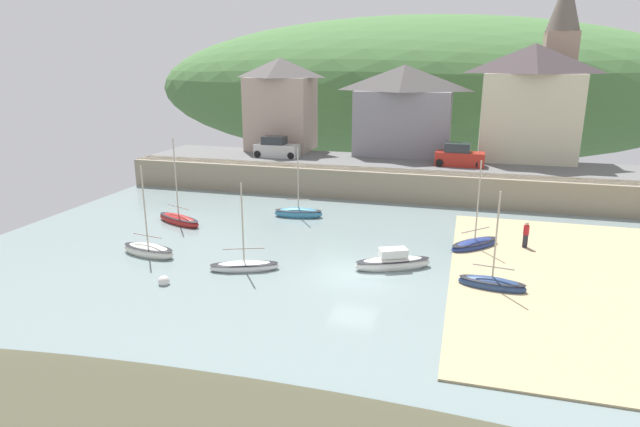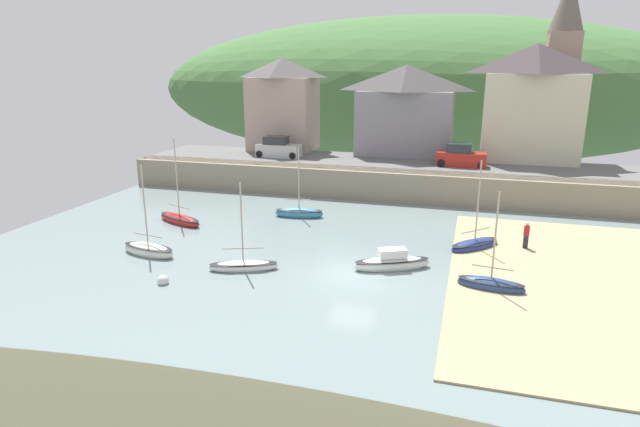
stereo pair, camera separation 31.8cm
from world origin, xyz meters
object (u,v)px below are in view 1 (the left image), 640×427
object	(u,v)px
sailboat_white_hull	(492,284)
mooring_buoy	(164,281)
rowboat_small_beached	(474,244)
person_on_slipway	(526,233)
sailboat_blue_trim	(298,213)
waterfront_building_centre	(403,110)
waterfront_building_left	(281,104)
church_with_spire	(559,64)
sailboat_nearest_shore	(149,250)
motorboat_with_cabin	(244,266)
parked_car_near_slipway	(276,148)
sailboat_tall_mast	(179,219)
parked_car_by_wall	(459,157)
dinghy_open_wooden	(393,263)
waterfront_building_right	(530,102)

from	to	relation	value
sailboat_white_hull	mooring_buoy	world-z (taller)	sailboat_white_hull
rowboat_small_beached	person_on_slipway	xyz separation A→B (m)	(2.96, 0.76, 0.71)
sailboat_blue_trim	person_on_slipway	xyz separation A→B (m)	(15.50, -2.96, 0.68)
waterfront_building_centre	waterfront_building_left	bearing A→B (deg)	-180.00
church_with_spire	mooring_buoy	bearing A→B (deg)	-123.72
sailboat_nearest_shore	motorboat_with_cabin	distance (m)	6.44
waterfront_building_left	rowboat_small_beached	size ratio (longest dim) A/B	1.60
parked_car_near_slipway	person_on_slipway	xyz separation A→B (m)	(21.13, -13.85, -2.22)
mooring_buoy	church_with_spire	bearing A→B (deg)	56.28
sailboat_blue_trim	waterfront_building_centre	bearing A→B (deg)	61.45
rowboat_small_beached	sailboat_tall_mast	distance (m)	20.19
church_with_spire	parked_car_near_slipway	size ratio (longest dim) A/B	3.98
waterfront_building_centre	parked_car_near_slipway	xyz separation A→B (m)	(-11.18, -4.50, -3.47)
sailboat_blue_trim	parked_car_by_wall	size ratio (longest dim) A/B	1.28
waterfront_building_left	person_on_slipway	distance (m)	29.44
rowboat_small_beached	mooring_buoy	size ratio (longest dim) A/B	9.55
church_with_spire	parked_car_by_wall	distance (m)	14.07
sailboat_blue_trim	dinghy_open_wooden	xyz separation A→B (m)	(8.17, -8.36, 0.04)
waterfront_building_right	sailboat_nearest_shore	xyz separation A→B (m)	(-22.80, -25.52, -7.28)
parked_car_by_wall	waterfront_building_centre	bearing A→B (deg)	142.91
church_with_spire	motorboat_with_cabin	bearing A→B (deg)	-122.05
sailboat_blue_trim	mooring_buoy	distance (m)	14.02
waterfront_building_right	sailboat_nearest_shore	world-z (taller)	waterfront_building_right
waterfront_building_left	mooring_buoy	world-z (taller)	waterfront_building_left
waterfront_building_centre	rowboat_small_beached	world-z (taller)	waterfront_building_centre
dinghy_open_wooden	sailboat_nearest_shore	bearing A→B (deg)	161.46
church_with_spire	parked_car_near_slipway	bearing A→B (deg)	-161.13
sailboat_blue_trim	parked_car_by_wall	bearing A→B (deg)	35.90
waterfront_building_centre	waterfront_building_right	distance (m)	11.21
waterfront_building_left	sailboat_tall_mast	size ratio (longest dim) A/B	1.44
motorboat_with_cabin	sailboat_tall_mast	xyz separation A→B (m)	(-7.99, 6.94, 0.04)
waterfront_building_right	sailboat_blue_trim	world-z (taller)	waterfront_building_right
rowboat_small_beached	waterfront_building_right	bearing A→B (deg)	30.72
waterfront_building_centre	parked_car_by_wall	bearing A→B (deg)	-39.35
sailboat_nearest_shore	mooring_buoy	world-z (taller)	sailboat_nearest_shore
parked_car_by_wall	person_on_slipway	distance (m)	14.72
waterfront_building_left	motorboat_with_cabin	bearing A→B (deg)	-74.93
rowboat_small_beached	sailboat_blue_trim	xyz separation A→B (m)	(-12.53, 3.72, 0.03)
waterfront_building_centre	sailboat_white_hull	distance (m)	27.17
waterfront_building_centre	person_on_slipway	distance (m)	21.63
sailboat_nearest_shore	motorboat_with_cabin	size ratio (longest dim) A/B	1.10
sailboat_nearest_shore	dinghy_open_wooden	distance (m)	14.35
waterfront_building_left	mooring_buoy	size ratio (longest dim) A/B	15.24
church_with_spire	sailboat_nearest_shore	bearing A→B (deg)	-130.60
sailboat_tall_mast	church_with_spire	bearing A→B (deg)	63.93
waterfront_building_centre	sailboat_blue_trim	xyz separation A→B (m)	(-5.55, -15.39, -6.37)
sailboat_nearest_shore	motorboat_with_cabin	xyz separation A→B (m)	(6.40, -0.66, -0.06)
sailboat_blue_trim	dinghy_open_wooden	world-z (taller)	sailboat_blue_trim
church_with_spire	sailboat_blue_trim	xyz separation A→B (m)	(-19.23, -19.39, -10.55)
church_with_spire	parked_car_near_slipway	xyz separation A→B (m)	(-24.86, -8.50, -7.65)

